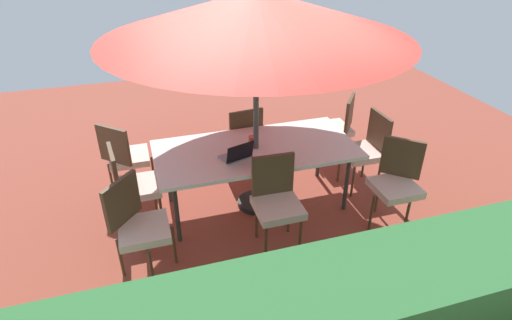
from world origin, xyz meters
The scene contains 13 objects.
ground_plane centered at (0.00, 0.00, -0.01)m, with size 10.00×10.00×0.02m, color brown.
dining_table centered at (0.00, 0.00, 0.73)m, with size 2.25×1.06×0.78m.
patio_umbrella centered at (0.00, 0.00, 2.21)m, with size 3.06×3.06×2.45m.
chair_southwest centered at (-1.35, -0.68, 0.55)m, with size 0.58×0.58×0.98m.
chair_north centered at (-0.01, 0.69, 0.55)m, with size 0.46×0.47×0.98m.
chair_south centered at (-0.04, -0.73, 0.55)m, with size 0.47×0.48×0.98m.
chair_west centered at (-1.42, -0.01, 0.55)m, with size 0.46×0.46×0.98m.
chair_northeast centered at (1.36, 0.68, 0.55)m, with size 0.59×0.59×0.98m.
chair_northwest centered at (-1.37, 0.74, 0.55)m, with size 0.59×0.59×0.98m.
chair_southeast centered at (1.43, -0.69, 0.55)m, with size 0.59×0.59×0.98m.
chair_east centered at (1.38, -0.03, 0.55)m, with size 0.48×0.47×0.98m.
laptop centered at (0.27, 0.17, 0.82)m, with size 0.38×0.33×0.21m.
cup centered at (0.01, -0.11, 0.83)m, with size 0.08×0.08×0.10m, color #CC4C33.
Camera 1 is at (1.21, 3.96, 3.04)m, focal length 29.66 mm.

